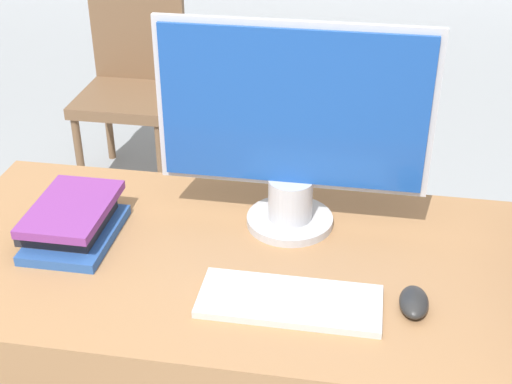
# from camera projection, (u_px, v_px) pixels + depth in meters

# --- Properties ---
(desk) EXTENTS (1.39, 0.70, 0.75)m
(desk) POSITION_uv_depth(u_px,v_px,m) (239.00, 380.00, 1.78)
(desk) COLOR #9E7047
(desk) RESTS_ON ground_plane
(monitor) EXTENTS (0.61, 0.21, 0.49)m
(monitor) POSITION_uv_depth(u_px,v_px,m) (292.00, 128.00, 1.58)
(monitor) COLOR #B7B7BC
(monitor) RESTS_ON desk
(keyboard) EXTENTS (0.37, 0.15, 0.02)m
(keyboard) POSITION_uv_depth(u_px,v_px,m) (290.00, 301.00, 1.44)
(keyboard) COLOR silver
(keyboard) RESTS_ON desk
(mouse) EXTENTS (0.06, 0.10, 0.04)m
(mouse) POSITION_uv_depth(u_px,v_px,m) (414.00, 302.00, 1.42)
(mouse) COLOR #262626
(mouse) RESTS_ON desk
(book_stack) EXTENTS (0.20, 0.27, 0.08)m
(book_stack) POSITION_uv_depth(u_px,v_px,m) (71.00, 221.00, 1.64)
(book_stack) COLOR #285199
(book_stack) RESTS_ON desk
(far_chair) EXTENTS (0.44, 0.44, 0.94)m
(far_chair) POSITION_uv_depth(u_px,v_px,m) (133.00, 72.00, 3.26)
(far_chair) COLOR brown
(far_chair) RESTS_ON ground_plane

